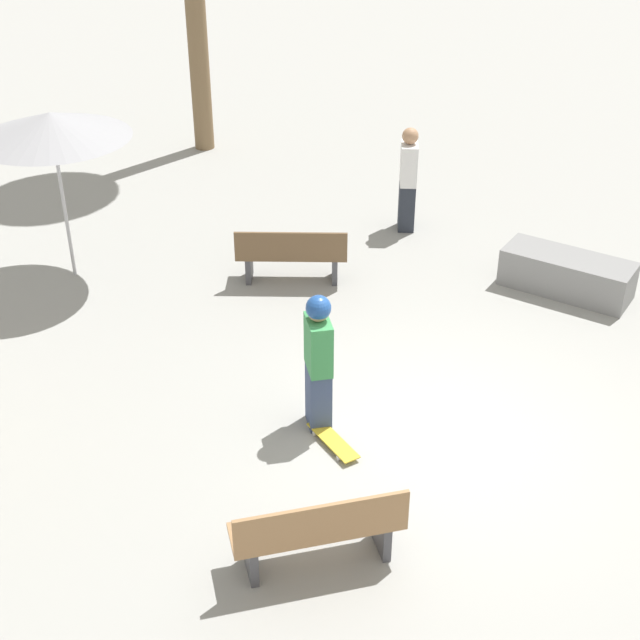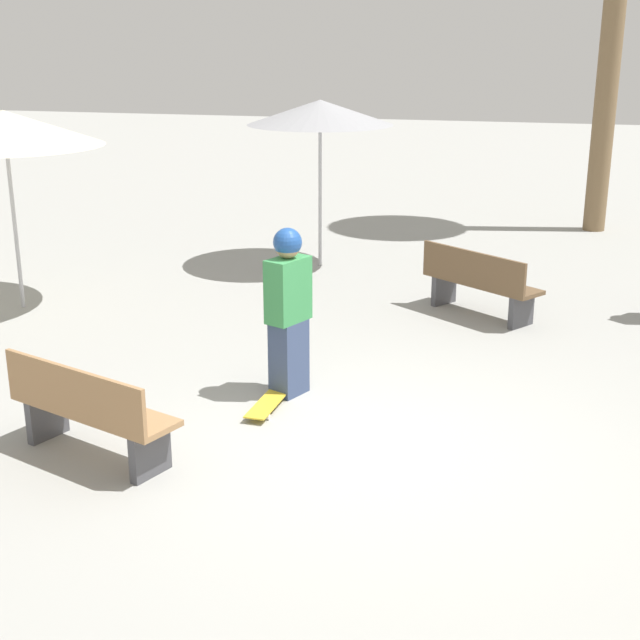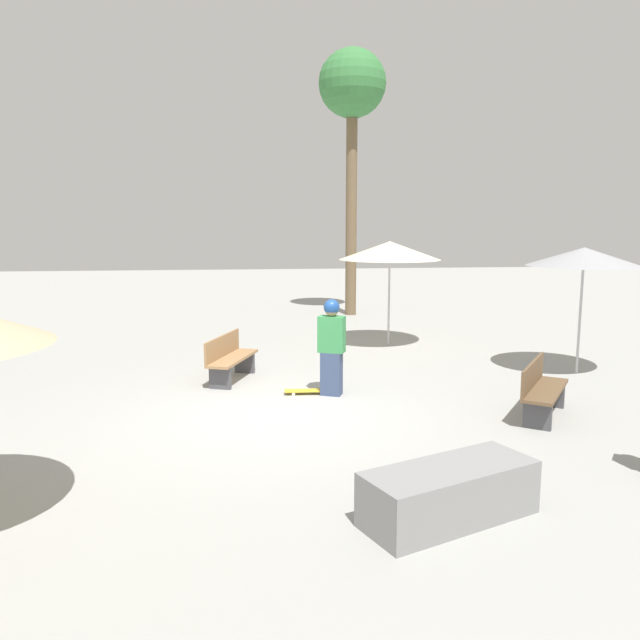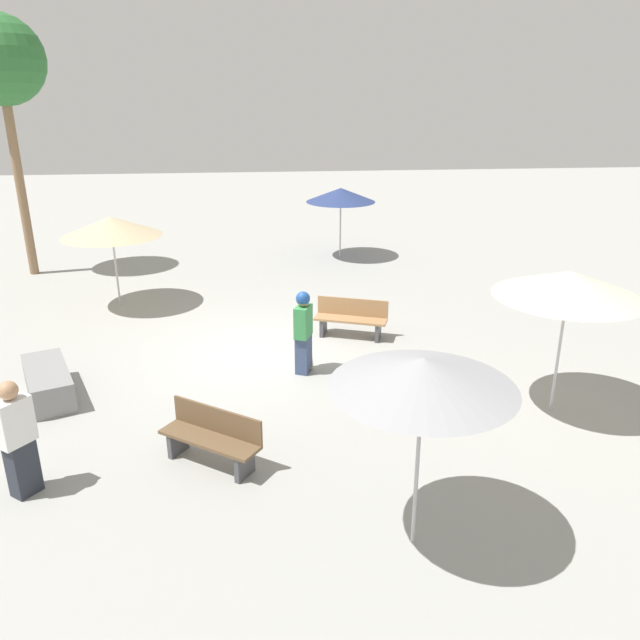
{
  "view_description": "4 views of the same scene",
  "coord_description": "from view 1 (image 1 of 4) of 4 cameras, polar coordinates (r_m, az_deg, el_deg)",
  "views": [
    {
      "loc": [
        -5.53,
        -5.7,
        6.23
      ],
      "look_at": [
        -0.79,
        1.22,
        1.18
      ],
      "focal_mm": 50.0,
      "sensor_mm": 36.0,
      "label": 1
    },
    {
      "loc": [
        1.32,
        -6.85,
        3.39
      ],
      "look_at": [
        -0.76,
        1.32,
        0.67
      ],
      "focal_mm": 50.0,
      "sensor_mm": 36.0,
      "label": 2
    },
    {
      "loc": [
        9.34,
        -0.44,
        2.95
      ],
      "look_at": [
        -1.46,
        0.82,
        1.23
      ],
      "focal_mm": 35.0,
      "sensor_mm": 36.0,
      "label": 3
    },
    {
      "loc": [
        -0.16,
        12.07,
        5.26
      ],
      "look_at": [
        -1.27,
        1.38,
        1.24
      ],
      "focal_mm": 35.0,
      "sensor_mm": 36.0,
      "label": 4
    }
  ],
  "objects": [
    {
      "name": "skater_main",
      "position": [
        9.67,
        -0.1,
        -2.43
      ],
      "size": [
        0.4,
        0.5,
        1.66
      ],
      "rotation": [
        0.0,
        0.0,
        4.31
      ],
      "color": "#38476B",
      "rests_on": "ground_plane"
    },
    {
      "name": "bystander_watching",
      "position": [
        14.38,
        5.65,
        8.93
      ],
      "size": [
        0.49,
        0.52,
        1.7
      ],
      "rotation": [
        0.0,
        0.0,
        0.92
      ],
      "color": "#282D38",
      "rests_on": "ground_plane"
    },
    {
      "name": "skateboard",
      "position": [
        9.86,
        0.83,
        -7.72
      ],
      "size": [
        0.24,
        0.81,
        0.07
      ],
      "rotation": [
        0.0,
        0.0,
        4.66
      ],
      "color": "gold",
      "rests_on": "ground_plane"
    },
    {
      "name": "concrete_ledge",
      "position": [
        13.12,
        15.52,
        2.86
      ],
      "size": [
        1.34,
        1.94,
        0.55
      ],
      "rotation": [
        0.0,
        0.0,
        1.97
      ],
      "color": "gray",
      "rests_on": "ground_plane"
    },
    {
      "name": "ground_plane",
      "position": [
        10.09,
        7.71,
        -7.4
      ],
      "size": [
        60.0,
        60.0,
        0.0
      ],
      "primitive_type": "plane",
      "color": "#9E9E99"
    },
    {
      "name": "shade_umbrella_grey",
      "position": [
        12.82,
        -16.82,
        11.83
      ],
      "size": [
        2.14,
        2.14,
        2.47
      ],
      "color": "#B7B7BC",
      "rests_on": "ground_plane"
    },
    {
      "name": "bench_far",
      "position": [
        12.84,
        -1.83,
        4.17
      ],
      "size": [
        1.56,
        1.29,
        0.85
      ],
      "rotation": [
        0.0,
        0.0,
        5.66
      ],
      "color": "#47474C",
      "rests_on": "ground_plane"
    },
    {
      "name": "bench_near",
      "position": [
        8.3,
        -0.09,
        -13.31
      ],
      "size": [
        1.65,
        0.97,
        0.85
      ],
      "rotation": [
        0.0,
        0.0,
        5.93
      ],
      "color": "#47474C",
      "rests_on": "ground_plane"
    }
  ]
}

